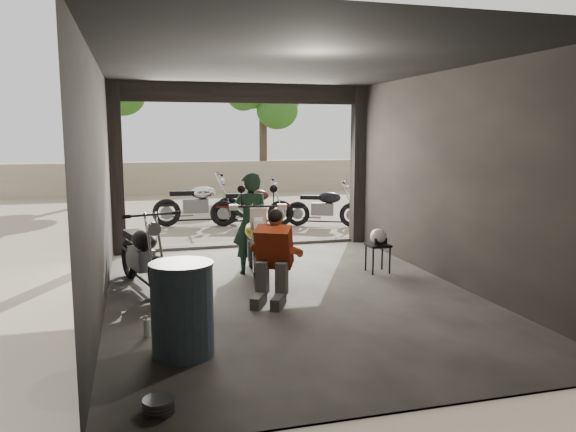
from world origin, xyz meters
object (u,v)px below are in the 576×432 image
left_bike (142,249)px  oil_drum (183,311)px  outside_bike_a (198,200)px  helmet (378,236)px  main_bike (255,240)px  outside_bike_c (325,204)px  mechanic (272,259)px  sign_post (396,174)px  stool (378,248)px  outside_bike_b (252,202)px  rider (250,224)px

left_bike → oil_drum: left_bike is taller
outside_bike_a → helmet: bearing=-157.4°
main_bike → outside_bike_c: bearing=67.2°
main_bike → oil_drum: (-1.36, -2.82, -0.14)m
left_bike → mechanic: (1.65, -1.18, 0.01)m
sign_post → left_bike: bearing=-155.4°
mechanic → oil_drum: 2.00m
mechanic → outside_bike_c: bearing=92.2°
left_bike → stool: left_bike is taller
outside_bike_b → mechanic: 6.37m
oil_drum → sign_post: sign_post is taller
outside_bike_b → rider: bearing=-178.5°
rider → mechanic: rider is taller
helmet → outside_bike_c: bearing=78.6°
sign_post → outside_bike_a: bearing=137.5°
outside_bike_a → sign_post: (3.56, -3.64, 0.81)m
mechanic → left_bike: bearing=172.0°
mechanic → helmet: 2.34m
stool → sign_post: (1.27, 1.98, 1.04)m
outside_bike_c → helmet: outside_bike_c is taller
main_bike → left_bike: (-1.71, -0.12, -0.04)m
outside_bike_b → sign_post: bearing=-130.7°
left_bike → rider: size_ratio=1.06×
stool → helmet: helmet is taller
left_bike → outside_bike_c: size_ratio=1.05×
left_bike → stool: 3.71m
main_bike → mechanic: (-0.05, -1.30, -0.03)m
rider → stool: (2.01, -0.49, -0.42)m
outside_bike_c → main_bike: bearing=173.6°
main_bike → outside_bike_c: 5.21m
stool → outside_bike_a: bearing=112.2°
outside_bike_a → outside_bike_b: outside_bike_a is taller
left_bike → helmet: size_ratio=6.21×
main_bike → sign_post: 3.83m
main_bike → oil_drum: size_ratio=1.94×
outside_bike_a → rider: size_ratio=1.15×
main_bike → helmet: (1.99, -0.17, -0.02)m
helmet → sign_post: bearing=54.4°
helmet → sign_post: size_ratio=0.13×
oil_drum → mechanic: bearing=49.3°
outside_bike_c → mechanic: mechanic is taller
sign_post → stool: bearing=-119.5°
outside_bike_c → sign_post: (0.59, -2.65, 0.89)m
rider → helmet: bearing=166.9°
left_bike → stool: (3.70, -0.03, -0.18)m
left_bike → helmet: 3.70m
stool → oil_drum: 4.28m
outside_bike_c → helmet: 4.69m
outside_bike_a → sign_post: size_ratio=0.87×
outside_bike_a → stool: bearing=-157.4°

